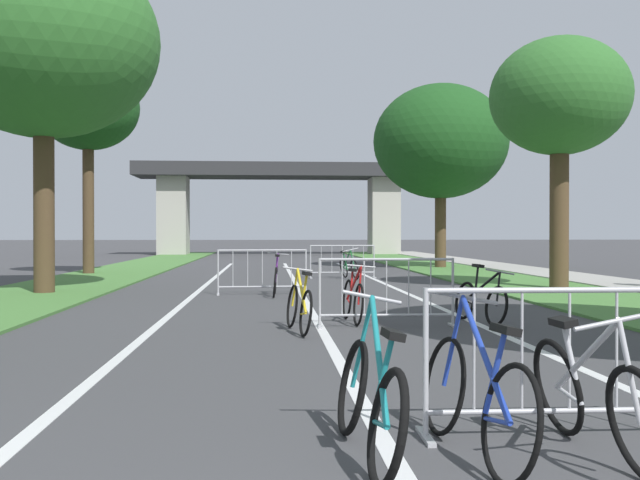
# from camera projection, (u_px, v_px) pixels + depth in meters

# --- Properties ---
(grass_verge_left) EXTENTS (3.20, 56.09, 0.05)m
(grass_verge_left) POSITION_uv_depth(u_px,v_px,m) (107.00, 275.00, 24.02)
(grass_verge_left) COLOR #477A38
(grass_verge_left) RESTS_ON ground
(grass_verge_right) EXTENTS (3.20, 56.09, 0.05)m
(grass_verge_right) POSITION_uv_depth(u_px,v_px,m) (469.00, 274.00, 24.91)
(grass_verge_right) COLOR #477A38
(grass_verge_right) RESTS_ON ground
(sidewalk_path_right) EXTENTS (2.17, 56.09, 0.08)m
(sidewalk_path_right) POSITION_uv_depth(u_px,v_px,m) (544.00, 273.00, 25.10)
(sidewalk_path_right) COLOR #9E9B93
(sidewalk_path_right) RESTS_ON ground
(lane_stripe_center) EXTENTS (0.14, 32.45, 0.01)m
(lane_stripe_center) POSITION_uv_depth(u_px,v_px,m) (300.00, 291.00, 17.76)
(lane_stripe_center) COLOR silver
(lane_stripe_center) RESTS_ON ground
(lane_stripe_right_lane) EXTENTS (0.14, 32.45, 0.01)m
(lane_stripe_right_lane) POSITION_uv_depth(u_px,v_px,m) (400.00, 290.00, 17.94)
(lane_stripe_right_lane) COLOR silver
(lane_stripe_right_lane) RESTS_ON ground
(lane_stripe_left_lane) EXTENTS (0.14, 32.45, 0.01)m
(lane_stripe_left_lane) POSITION_uv_depth(u_px,v_px,m) (198.00, 291.00, 17.58)
(lane_stripe_left_lane) COLOR silver
(lane_stripe_left_lane) RESTS_ON ground
(overpass_bridge) EXTENTS (18.84, 3.98, 5.98)m
(overpass_bridge) POSITION_uv_depth(u_px,v_px,m) (280.00, 190.00, 47.77)
(overpass_bridge) COLOR #2D2D30
(overpass_bridge) RESTS_ON ground
(tree_left_maple_mid) EXTENTS (5.34, 5.34, 8.19)m
(tree_left_maple_mid) POSITION_uv_depth(u_px,v_px,m) (43.00, 41.00, 16.75)
(tree_left_maple_mid) COLOR #4C3823
(tree_left_maple_mid) RESTS_ON ground
(tree_left_pine_near) EXTENTS (3.48, 3.48, 7.24)m
(tree_left_pine_near) POSITION_uv_depth(u_px,v_px,m) (88.00, 109.00, 24.73)
(tree_left_pine_near) COLOR #4C3823
(tree_left_pine_near) RESTS_ON ground
(tree_right_oak_mid) EXTENTS (3.45, 3.45, 6.32)m
(tree_right_oak_mid) POSITION_uv_depth(u_px,v_px,m) (560.00, 99.00, 18.01)
(tree_right_oak_mid) COLOR #4C3823
(tree_right_oak_mid) RESTS_ON ground
(tree_right_cypress_far) EXTENTS (5.46, 5.46, 7.47)m
(tree_right_cypress_far) POSITION_uv_depth(u_px,v_px,m) (441.00, 142.00, 29.28)
(tree_right_cypress_far) COLOR #4C3823
(tree_right_cypress_far) RESTS_ON ground
(crowd_barrier_nearest) EXTENTS (2.11, 0.47, 1.05)m
(crowd_barrier_nearest) POSITION_uv_depth(u_px,v_px,m) (569.00, 363.00, 5.07)
(crowd_barrier_nearest) COLOR #ADADB2
(crowd_barrier_nearest) RESTS_ON ground
(crowd_barrier_second) EXTENTS (2.11, 0.49, 1.05)m
(crowd_barrier_second) POSITION_uv_depth(u_px,v_px,m) (387.00, 293.00, 10.98)
(crowd_barrier_second) COLOR #ADADB2
(crowd_barrier_second) RESTS_ON ground
(crowd_barrier_third) EXTENTS (2.12, 0.56, 1.05)m
(crowd_barrier_third) POSITION_uv_depth(u_px,v_px,m) (262.00, 272.00, 16.79)
(crowd_barrier_third) COLOR #ADADB2
(crowd_barrier_third) RESTS_ON ground
(crowd_barrier_fourth) EXTENTS (2.12, 0.56, 1.05)m
(crowd_barrier_fourth) POSITION_uv_depth(u_px,v_px,m) (342.00, 262.00, 22.91)
(crowd_barrier_fourth) COLOR #ADADB2
(crowd_barrier_fourth) RESTS_ON ground
(bicycle_red_0) EXTENTS (0.45, 1.61, 0.95)m
(bicycle_red_0) POSITION_uv_depth(u_px,v_px,m) (353.00, 299.00, 11.56)
(bicycle_red_0) COLOR black
(bicycle_red_0) RESTS_ON ground
(bicycle_silver_1) EXTENTS (0.54, 1.72, 0.99)m
(bicycle_silver_1) POSITION_uv_depth(u_px,v_px,m) (593.00, 398.00, 4.58)
(bicycle_silver_1) COLOR black
(bicycle_silver_1) RESTS_ON ground
(bicycle_teal_2) EXTENTS (0.46, 1.76, 1.03)m
(bicycle_teal_2) POSITION_uv_depth(u_px,v_px,m) (369.00, 400.00, 4.57)
(bicycle_teal_2) COLOR black
(bicycle_teal_2) RESTS_ON ground
(bicycle_yellow_3) EXTENTS (0.46, 1.65, 0.93)m
(bicycle_yellow_3) POSITION_uv_depth(u_px,v_px,m) (299.00, 306.00, 10.40)
(bicycle_yellow_3) COLOR black
(bicycle_yellow_3) RESTS_ON ground
(bicycle_purple_4) EXTENTS (0.50, 1.73, 0.98)m
(bicycle_purple_4) POSITION_uv_depth(u_px,v_px,m) (276.00, 279.00, 16.41)
(bicycle_purple_4) COLOR black
(bicycle_purple_4) RESTS_ON ground
(bicycle_green_5) EXTENTS (0.54, 1.71, 0.98)m
(bicycle_green_5) POSITION_uv_depth(u_px,v_px,m) (349.00, 267.00, 22.51)
(bicycle_green_5) COLOR black
(bicycle_green_5) RESTS_ON ground
(bicycle_blue_6) EXTENTS (0.52, 1.75, 1.04)m
(bicycle_blue_6) POSITION_uv_depth(u_px,v_px,m) (475.00, 396.00, 4.59)
(bicycle_blue_6) COLOR black
(bicycle_blue_6) RESTS_ON ground
(bicycle_black_7) EXTENTS (0.68, 1.62, 0.93)m
(bicycle_black_7) POSITION_uv_depth(u_px,v_px,m) (480.00, 301.00, 11.47)
(bicycle_black_7) COLOR black
(bicycle_black_7) RESTS_ON ground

